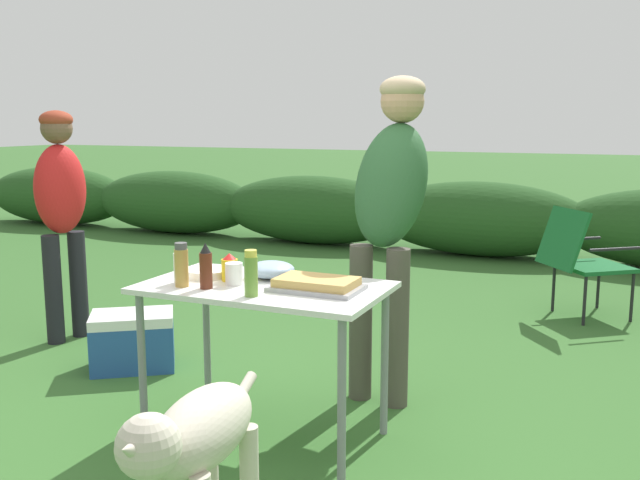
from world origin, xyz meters
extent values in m
plane|color=#336028|center=(0.00, 0.00, 0.00)|extent=(60.00, 60.00, 0.00)
ellipsoid|color=#234C1E|center=(-6.00, 4.99, 0.41)|extent=(2.40, 0.90, 0.81)
ellipsoid|color=#234C1E|center=(-4.00, 4.99, 0.41)|extent=(2.40, 0.90, 0.81)
ellipsoid|color=#234C1E|center=(-2.00, 4.99, 0.41)|extent=(2.40, 0.90, 0.81)
ellipsoid|color=#234C1E|center=(0.00, 4.99, 0.41)|extent=(2.40, 0.90, 0.81)
cube|color=silver|center=(0.00, 0.00, 0.73)|extent=(1.10, 0.64, 0.02)
cylinder|color=gray|center=(-0.49, -0.27, 0.36)|extent=(0.04, 0.04, 0.71)
cylinder|color=gray|center=(0.49, -0.27, 0.36)|extent=(0.04, 0.04, 0.71)
cylinder|color=gray|center=(-0.49, 0.27, 0.36)|extent=(0.04, 0.04, 0.71)
cylinder|color=gray|center=(0.49, 0.27, 0.36)|extent=(0.04, 0.04, 0.71)
cube|color=#9E9EA3|center=(0.26, 0.00, 0.75)|extent=(0.39, 0.24, 0.02)
cube|color=tan|center=(0.26, 0.00, 0.78)|extent=(0.35, 0.21, 0.04)
cylinder|color=white|center=(-0.33, 0.05, 0.76)|extent=(0.22, 0.22, 0.04)
ellipsoid|color=#99B2CC|center=(-0.04, 0.14, 0.78)|extent=(0.23, 0.23, 0.08)
cylinder|color=white|center=(-0.13, -0.05, 0.79)|extent=(0.08, 0.08, 0.10)
cylinder|color=#562314|center=(-0.20, -0.16, 0.82)|extent=(0.06, 0.06, 0.16)
cone|color=black|center=(-0.20, -0.16, 0.92)|extent=(0.05, 0.05, 0.05)
cylinder|color=olive|center=(0.05, -0.21, 0.82)|extent=(0.06, 0.06, 0.17)
cylinder|color=#D1CC47|center=(0.05, -0.21, 0.92)|extent=(0.05, 0.05, 0.03)
cylinder|color=#B2893D|center=(-0.32, -0.18, 0.82)|extent=(0.06, 0.06, 0.17)
cylinder|color=#4C4C4C|center=(-0.32, -0.18, 0.92)|extent=(0.06, 0.06, 0.03)
cylinder|color=silver|center=(-0.37, -0.12, 0.81)|extent=(0.06, 0.06, 0.14)
cone|color=#194793|center=(-0.37, -0.12, 0.90)|extent=(0.05, 0.05, 0.04)
cylinder|color=yellow|center=(-0.19, 0.01, 0.79)|extent=(0.08, 0.08, 0.10)
cone|color=red|center=(-0.19, 0.01, 0.86)|extent=(0.06, 0.06, 0.03)
cylinder|color=#4C473D|center=(0.23, 0.65, 0.42)|extent=(0.12, 0.12, 0.83)
cylinder|color=#4C473D|center=(0.44, 0.62, 0.42)|extent=(0.12, 0.12, 0.83)
ellipsoid|color=#28562D|center=(0.35, 0.76, 1.15)|extent=(0.44, 0.55, 0.73)
sphere|color=tan|center=(0.36, 0.89, 1.58)|extent=(0.23, 0.23, 0.23)
ellipsoid|color=tan|center=(0.36, 0.89, 1.64)|extent=(0.24, 0.24, 0.14)
cylinder|color=black|center=(-1.97, 0.72, 0.37)|extent=(0.12, 0.12, 0.73)
cylinder|color=black|center=(-1.94, 0.92, 0.37)|extent=(0.12, 0.12, 0.73)
ellipsoid|color=red|center=(-1.95, 0.82, 1.03)|extent=(0.32, 0.40, 0.59)
sphere|color=brown|center=(-1.95, 0.82, 1.42)|extent=(0.20, 0.20, 0.20)
ellipsoid|color=#993823|center=(-1.95, 0.82, 1.48)|extent=(0.21, 0.21, 0.12)
ellipsoid|color=beige|center=(0.36, -1.07, 0.56)|extent=(0.27, 0.53, 0.23)
sphere|color=beige|center=(0.38, -1.37, 0.64)|extent=(0.18, 0.18, 0.18)
cone|color=beige|center=(0.39, -1.44, 0.66)|extent=(0.10, 0.14, 0.12)
cylinder|color=beige|center=(0.33, -0.78, 0.57)|extent=(0.05, 0.16, 0.09)
cube|color=#19602D|center=(1.28, 2.85, 0.39)|extent=(0.65, 0.65, 0.03)
cube|color=#19602D|center=(1.06, 2.68, 0.61)|extent=(0.41, 0.46, 0.44)
cylinder|color=black|center=(1.00, 2.89, 0.19)|extent=(0.02, 0.02, 0.38)
cylinder|color=black|center=(1.24, 2.57, 0.19)|extent=(0.02, 0.02, 0.38)
cylinder|color=black|center=(1.31, 3.14, 0.19)|extent=(0.02, 0.02, 0.38)
cylinder|color=black|center=(1.56, 2.82, 0.19)|extent=(0.02, 0.02, 0.38)
cylinder|color=black|center=(1.14, 3.04, 0.56)|extent=(0.34, 0.27, 0.02)
cylinder|color=black|center=(1.42, 2.67, 0.56)|extent=(0.34, 0.27, 0.02)
cube|color=#234C93|center=(-1.18, 0.53, 0.14)|extent=(0.58, 0.54, 0.28)
cube|color=silver|center=(-1.18, 0.53, 0.31)|extent=(0.58, 0.54, 0.06)
camera|label=1|loc=(1.50, -2.78, 1.48)|focal=40.00mm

